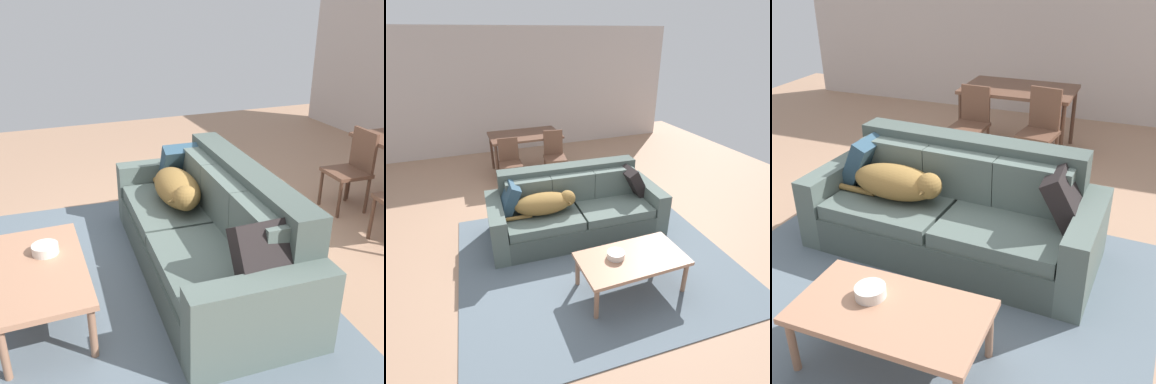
# 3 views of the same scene
# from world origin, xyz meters

# --- Properties ---
(ground_plane) EXTENTS (10.00, 10.00, 0.00)m
(ground_plane) POSITION_xyz_m (0.00, 0.00, 0.00)
(ground_plane) COLOR tan
(back_partition) EXTENTS (8.00, 0.12, 2.70)m
(back_partition) POSITION_xyz_m (0.00, 4.00, 1.35)
(back_partition) COLOR beige
(back_partition) RESTS_ON ground
(area_rug) EXTENTS (3.42, 3.04, 0.01)m
(area_rug) POSITION_xyz_m (0.16, -0.69, 0.01)
(area_rug) COLOR slate
(area_rug) RESTS_ON ground
(couch) EXTENTS (2.41, 1.10, 0.90)m
(couch) POSITION_xyz_m (0.16, 0.04, 0.34)
(couch) COLOR #434F4A
(couch) RESTS_ON ground
(dog_on_left_cushion) EXTENTS (0.94, 0.40, 0.28)m
(dog_on_left_cushion) POSITION_xyz_m (-0.29, -0.07, 0.58)
(dog_on_left_cushion) COLOR olive
(dog_on_left_cushion) RESTS_ON couch
(throw_pillow_by_left_arm) EXTENTS (0.32, 0.44, 0.44)m
(throw_pillow_by_left_arm) POSITION_xyz_m (-0.73, 0.14, 0.63)
(throw_pillow_by_left_arm) COLOR #2A4559
(throw_pillow_by_left_arm) RESTS_ON couch
(throw_pillow_by_right_arm) EXTENTS (0.35, 0.44, 0.45)m
(throw_pillow_by_right_arm) POSITION_xyz_m (1.05, 0.05, 0.63)
(throw_pillow_by_right_arm) COLOR black
(throw_pillow_by_right_arm) RESTS_ON couch
(coffee_table) EXTENTS (1.14, 0.62, 0.42)m
(coffee_table) POSITION_xyz_m (0.30, -1.30, 0.38)
(coffee_table) COLOR tan
(coffee_table) RESTS_ON ground
(bowl_on_coffee_table) EXTENTS (0.19, 0.19, 0.07)m
(bowl_on_coffee_table) POSITION_xyz_m (0.14, -1.24, 0.46)
(bowl_on_coffee_table) COLOR silver
(bowl_on_coffee_table) RESTS_ON coffee_table
(dining_table) EXTENTS (1.35, 0.87, 0.78)m
(dining_table) POSITION_xyz_m (0.02, 2.47, 0.70)
(dining_table) COLOR brown
(dining_table) RESTS_ON ground
(dining_chair_near_left) EXTENTS (0.42, 0.42, 0.87)m
(dining_chair_near_left) POSITION_xyz_m (-0.40, 1.93, 0.48)
(dining_chair_near_left) COLOR brown
(dining_chair_near_left) RESTS_ON ground
(dining_chair_near_right) EXTENTS (0.45, 0.45, 0.93)m
(dining_chair_near_right) POSITION_xyz_m (0.44, 1.88, 0.52)
(dining_chair_near_right) COLOR brown
(dining_chair_near_right) RESTS_ON ground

